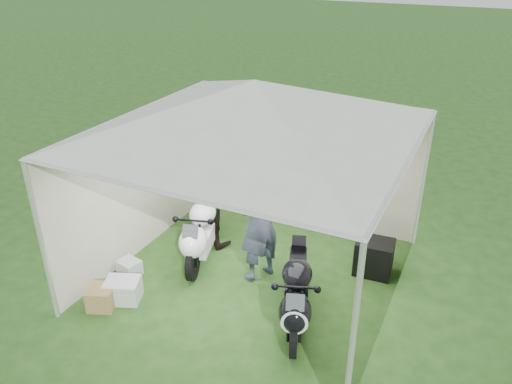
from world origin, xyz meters
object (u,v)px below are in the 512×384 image
at_px(paddock_stand, 297,279).
at_px(person_blue_jacket, 259,222).
at_px(motorcycle_black, 296,294).
at_px(canopy_tent, 256,112).
at_px(crate_0, 123,290).
at_px(equipment_box, 374,257).
at_px(motorcycle_white, 201,230).
at_px(person_dark_jacket, 208,198).
at_px(crate_2, 130,267).
at_px(crate_1, 102,297).

height_order(paddock_stand, person_blue_jacket, person_blue_jacket).
bearing_deg(motorcycle_black, canopy_tent, 121.65).
bearing_deg(crate_0, person_blue_jacket, 42.13).
distance_m(equipment_box, crate_0, 3.72).
height_order(equipment_box, crate_0, equipment_box).
relative_size(canopy_tent, motorcycle_white, 3.10).
bearing_deg(person_blue_jacket, paddock_stand, 117.47).
height_order(person_dark_jacket, person_blue_jacket, person_blue_jacket).
height_order(paddock_stand, crate_2, paddock_stand).
xyz_separation_m(crate_1, crate_2, (-0.15, 0.78, -0.04)).
bearing_deg(equipment_box, canopy_tent, -152.31).
xyz_separation_m(equipment_box, crate_2, (-3.32, -1.66, -0.16)).
bearing_deg(motorcycle_black, crate_2, 161.76).
bearing_deg(person_blue_jacket, motorcycle_black, 75.42).
height_order(motorcycle_white, crate_2, motorcycle_white).
relative_size(paddock_stand, crate_2, 1.07).
distance_m(person_dark_jacket, crate_2, 1.64).
height_order(crate_0, crate_2, crate_0).
distance_m(canopy_tent, crate_1, 3.31).
bearing_deg(equipment_box, motorcycle_black, -111.71).
bearing_deg(person_dark_jacket, motorcycle_black, 152.92).
relative_size(canopy_tent, crate_0, 11.88).
relative_size(person_dark_jacket, person_blue_jacket, 0.87).
bearing_deg(motorcycle_white, canopy_tent, -19.83).
height_order(person_dark_jacket, crate_0, person_dark_jacket).
relative_size(crate_0, crate_1, 1.36).
relative_size(person_blue_jacket, equipment_box, 3.40).
relative_size(canopy_tent, motorcycle_black, 3.26).
relative_size(crate_0, crate_2, 1.48).
distance_m(paddock_stand, equipment_box, 1.24).
bearing_deg(crate_1, paddock_stand, 35.57).
relative_size(canopy_tent, crate_2, 17.59).
bearing_deg(paddock_stand, motorcycle_white, 178.97).
bearing_deg(motorcycle_white, paddock_stand, -18.52).
distance_m(motorcycle_white, crate_0, 1.50).
height_order(motorcycle_black, crate_0, motorcycle_black).
distance_m(canopy_tent, paddock_stand, 2.54).
bearing_deg(crate_1, motorcycle_black, 18.39).
relative_size(motorcycle_black, crate_0, 3.65).
xyz_separation_m(paddock_stand, person_dark_jacket, (-1.80, 0.52, 0.69)).
relative_size(motorcycle_black, crate_1, 4.97).
xyz_separation_m(motorcycle_black, crate_2, (-2.68, -0.06, -0.38)).
bearing_deg(crate_2, equipment_box, 26.57).
xyz_separation_m(canopy_tent, crate_0, (-1.42, -1.35, -2.42)).
xyz_separation_m(person_blue_jacket, crate_0, (-1.48, -1.34, -0.78)).
bearing_deg(motorcycle_white, motorcycle_black, -40.18).
bearing_deg(paddock_stand, person_dark_jacket, 164.01).
height_order(equipment_box, crate_2, equipment_box).
xyz_separation_m(paddock_stand, crate_1, (-2.26, -1.62, 0.03)).
height_order(motorcycle_white, crate_1, motorcycle_white).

